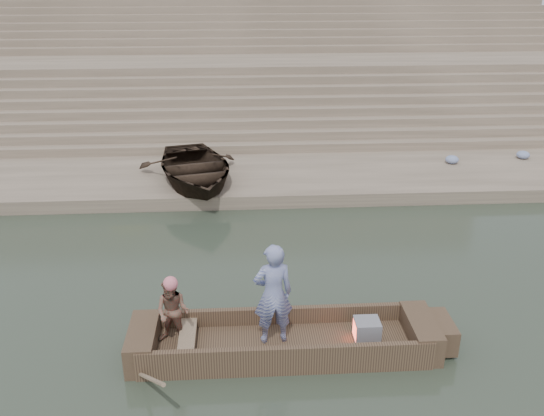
{
  "coord_description": "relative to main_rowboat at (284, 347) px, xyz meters",
  "views": [
    {
      "loc": [
        0.85,
        -9.49,
        6.69
      ],
      "look_at": [
        1.6,
        2.83,
        1.4
      ],
      "focal_mm": 38.47,
      "sensor_mm": 36.0,
      "label": 1
    }
  ],
  "objects": [
    {
      "name": "rowboat_trim",
      "position": [
        0.21,
        -0.01,
        0.2
      ],
      "size": [
        6.04,
        2.63,
        1.97
      ],
      "color": "brown",
      "rests_on": "ground"
    },
    {
      "name": "mid_landing",
      "position": [
        -1.6,
        16.17,
        1.29
      ],
      "size": [
        32.0,
        3.0,
        2.8
      ],
      "primitive_type": "cube",
      "color": "gray",
      "rests_on": "ground"
    },
    {
      "name": "cloth_bundles",
      "position": [
        -1.65,
        9.35,
        0.42
      ],
      "size": [
        20.95,
        1.07,
        0.26
      ],
      "color": "#3F5999",
      "rests_on": "lower_landing"
    },
    {
      "name": "ghat_steps",
      "position": [
        -1.6,
        17.86,
        1.69
      ],
      "size": [
        32.0,
        11.0,
        5.2
      ],
      "color": "gray",
      "rests_on": "ground"
    },
    {
      "name": "television",
      "position": [
        1.52,
        0.0,
        0.31
      ],
      "size": [
        0.46,
        0.42,
        0.4
      ],
      "color": "slate",
      "rests_on": "main_rowboat"
    },
    {
      "name": "beached_rowboat",
      "position": [
        -2.08,
        7.95,
        0.74
      ],
      "size": [
        4.03,
        4.96,
        0.9
      ],
      "primitive_type": "imported",
      "rotation": [
        0.0,
        0.0,
        0.23
      ],
      "color": "#2D2116",
      "rests_on": "lower_landing"
    },
    {
      "name": "lower_landing",
      "position": [
        -1.6,
        8.67,
        0.09
      ],
      "size": [
        32.0,
        4.0,
        0.4
      ],
      "primitive_type": "cube",
      "color": "gray",
      "rests_on": "ground"
    },
    {
      "name": "upper_landing",
      "position": [
        -1.6,
        23.17,
        2.49
      ],
      "size": [
        32.0,
        3.0,
        5.2
      ],
      "primitive_type": "cube",
      "color": "gray",
      "rests_on": "ground"
    },
    {
      "name": "rowing_man",
      "position": [
        -1.99,
        0.12,
        0.76
      ],
      "size": [
        0.74,
        0.65,
        1.3
      ],
      "primitive_type": "imported",
      "rotation": [
        0.0,
        0.0,
        -0.29
      ],
      "color": "#216448",
      "rests_on": "main_rowboat"
    },
    {
      "name": "main_rowboat",
      "position": [
        0.0,
        0.0,
        0.0
      ],
      "size": [
        5.0,
        1.3,
        0.22
      ],
      "primitive_type": "cube",
      "color": "brown",
      "rests_on": "ground"
    },
    {
      "name": "standing_man",
      "position": [
        -0.19,
        0.08,
        1.09
      ],
      "size": [
        0.78,
        0.57,
        1.96
      ],
      "primitive_type": "imported",
      "rotation": [
        0.0,
        0.0,
        3.29
      ],
      "color": "navy",
      "rests_on": "main_rowboat"
    },
    {
      "name": "ground",
      "position": [
        -1.6,
        0.67,
        -0.11
      ],
      "size": [
        120.0,
        120.0,
        0.0
      ],
      "primitive_type": "plane",
      "color": "#293427",
      "rests_on": "ground"
    }
  ]
}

